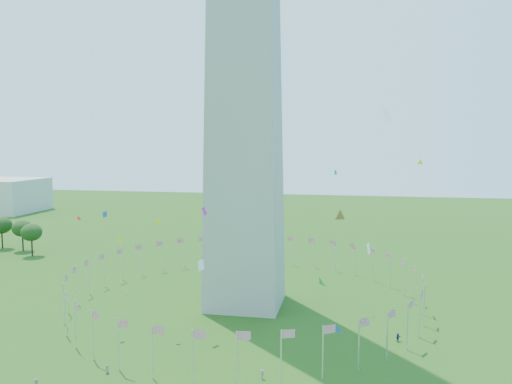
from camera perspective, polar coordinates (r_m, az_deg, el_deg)
flag_ring at (r=119.38m, az=-1.22°, el=-10.63°), size 80.24×80.24×9.00m
kites_aloft at (r=95.44m, az=0.51°, el=-5.47°), size 100.37×75.44×37.88m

